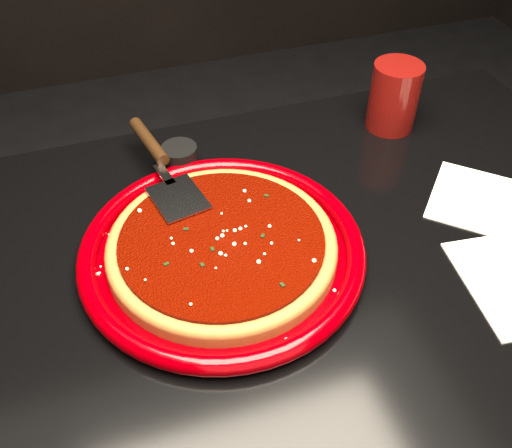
{
  "coord_description": "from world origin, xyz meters",
  "views": [
    {
      "loc": [
        -0.2,
        -0.48,
        1.35
      ],
      "look_at": [
        -0.01,
        0.08,
        0.77
      ],
      "focal_mm": 40.0,
      "sensor_mm": 36.0,
      "label": 1
    }
  ],
  "objects_px": {
    "table": "(277,407)",
    "ramekin": "(180,158)",
    "plate": "(222,250)",
    "cup": "(394,97)",
    "pizza_server": "(163,165)"
  },
  "relations": [
    {
      "from": "table",
      "to": "ramekin",
      "type": "relative_size",
      "value": 20.39
    },
    {
      "from": "plate",
      "to": "table",
      "type": "bearing_deg",
      "value": -37.0
    },
    {
      "from": "table",
      "to": "cup",
      "type": "xyz_separation_m",
      "value": [
        0.31,
        0.28,
        0.44
      ]
    },
    {
      "from": "table",
      "to": "pizza_server",
      "type": "relative_size",
      "value": 4.01
    },
    {
      "from": "ramekin",
      "to": "plate",
      "type": "bearing_deg",
      "value": -87.15
    },
    {
      "from": "plate",
      "to": "ramekin",
      "type": "distance_m",
      "value": 0.22
    },
    {
      "from": "pizza_server",
      "to": "cup",
      "type": "xyz_separation_m",
      "value": [
        0.43,
        0.05,
        0.01
      ]
    },
    {
      "from": "plate",
      "to": "pizza_server",
      "type": "bearing_deg",
      "value": 104.55
    },
    {
      "from": "table",
      "to": "plate",
      "type": "xyz_separation_m",
      "value": [
        -0.07,
        0.05,
        0.39
      ]
    },
    {
      "from": "table",
      "to": "pizza_server",
      "type": "bearing_deg",
      "value": 117.28
    },
    {
      "from": "ramekin",
      "to": "table",
      "type": "bearing_deg",
      "value": -72.92
    },
    {
      "from": "plate",
      "to": "cup",
      "type": "xyz_separation_m",
      "value": [
        0.38,
        0.22,
        0.05
      ]
    },
    {
      "from": "table",
      "to": "ramekin",
      "type": "bearing_deg",
      "value": 107.08
    },
    {
      "from": "table",
      "to": "plate",
      "type": "bearing_deg",
      "value": 143.0
    },
    {
      "from": "table",
      "to": "cup",
      "type": "bearing_deg",
      "value": 41.79
    }
  ]
}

